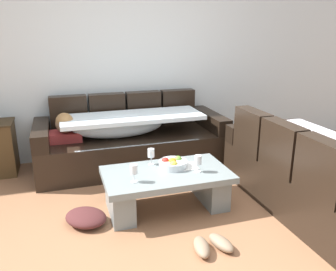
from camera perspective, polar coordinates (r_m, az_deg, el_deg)
name	(u,v)px	position (r m, az deg, el deg)	size (l,w,h in m)	color
ground_plane	(181,231)	(3.11, 2.23, -15.52)	(14.00, 14.00, 0.00)	#966444
back_wall	(128,55)	(4.70, -6.70, 13.12)	(9.00, 0.10, 2.70)	silver
couch_along_wall	(129,141)	(4.37, -6.46, -0.86)	(2.31, 0.92, 0.88)	black
couch_near_window	(312,175)	(3.61, 22.72, -6.06)	(0.92, 1.93, 0.88)	black
coffee_table	(167,185)	(3.36, -0.25, -8.24)	(1.20, 0.68, 0.38)	gray
fruit_bowl	(173,164)	(3.38, 0.81, -4.67)	(0.28, 0.28, 0.10)	silver
wine_glass_near_left	(134,170)	(3.05, -5.70, -5.71)	(0.07, 0.07, 0.17)	silver
wine_glass_near_right	(198,160)	(3.26, 5.01, -4.15)	(0.07, 0.07, 0.17)	silver
wine_glass_far_back	(151,154)	(3.43, -2.83, -3.03)	(0.07, 0.07, 0.17)	silver
open_magazine	(183,167)	(3.40, 2.49, -5.16)	(0.28, 0.21, 0.01)	white
pair_of_shoes	(212,245)	(2.88, 7.23, -17.56)	(0.35, 0.29, 0.09)	#8C7259
crumpled_garment	(86,217)	(3.26, -13.45, -13.09)	(0.40, 0.32, 0.12)	#4C2323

